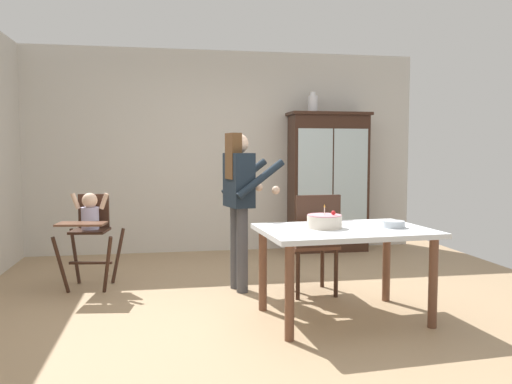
{
  "coord_description": "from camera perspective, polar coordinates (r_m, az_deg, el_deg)",
  "views": [
    {
      "loc": [
        -0.82,
        -4.37,
        1.36
      ],
      "look_at": [
        0.09,
        0.7,
        0.95
      ],
      "focal_mm": 36.28,
      "sensor_mm": 36.0,
      "label": 1
    }
  ],
  "objects": [
    {
      "name": "dining_chair_far_side",
      "position": [
        4.87,
        6.46,
        -4.99
      ],
      "size": [
        0.46,
        0.46,
        0.96
      ],
      "rotation": [
        0.0,
        0.0,
        3.18
      ],
      "color": "#382116",
      "rests_on": "ground_plane"
    },
    {
      "name": "china_cabinet",
      "position": [
        7.1,
        7.94,
        1.14
      ],
      "size": [
        1.09,
        0.48,
        1.88
      ],
      "color": "#382116",
      "rests_on": "ground_plane"
    },
    {
      "name": "high_chair_with_toddler",
      "position": [
        5.37,
        -17.85,
        -3.23
      ],
      "size": [
        0.65,
        0.74,
        0.95
      ],
      "rotation": [
        0.0,
        0.0,
        -0.14
      ],
      "color": "#382116",
      "rests_on": "ground_plane"
    },
    {
      "name": "adult_person",
      "position": [
        4.99,
        -1.83,
        0.05
      ],
      "size": [
        0.59,
        0.57,
        1.53
      ],
      "rotation": [
        0.0,
        0.0,
        1.8
      ],
      "color": "#47474C",
      "rests_on": "ground_plane"
    },
    {
      "name": "serving_bowl",
      "position": [
        4.33,
        14.92,
        -3.45
      ],
      "size": [
        0.18,
        0.18,
        0.05
      ],
      "primitive_type": "cylinder",
      "color": "#B2BCC6",
      "rests_on": "dining_table"
    },
    {
      "name": "dining_table",
      "position": [
        4.23,
        9.7,
        -5.31
      ],
      "size": [
        1.39,
        1.0,
        0.74
      ],
      "color": "silver",
      "rests_on": "ground_plane"
    },
    {
      "name": "ceramic_vase",
      "position": [
        7.06,
        6.27,
        9.69
      ],
      "size": [
        0.13,
        0.13,
        0.27
      ],
      "color": "white",
      "rests_on": "china_cabinet"
    },
    {
      "name": "ground_plane",
      "position": [
        4.65,
        0.46,
        -12.44
      ],
      "size": [
        6.24,
        6.24,
        0.0
      ],
      "primitive_type": "plane",
      "color": "tan"
    },
    {
      "name": "wall_back",
      "position": [
        7.05,
        -3.47,
        4.45
      ],
      "size": [
        5.32,
        0.06,
        2.7
      ],
      "primitive_type": "cube",
      "color": "beige",
      "rests_on": "ground_plane"
    },
    {
      "name": "birthday_cake",
      "position": [
        4.2,
        7.55,
        -3.22
      ],
      "size": [
        0.28,
        0.28,
        0.19
      ],
      "color": "beige",
      "rests_on": "dining_table"
    }
  ]
}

